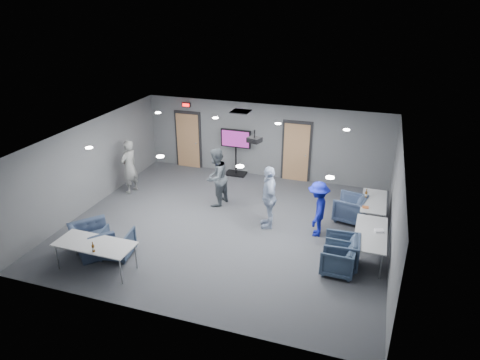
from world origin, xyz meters
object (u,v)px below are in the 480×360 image
(chair_right_c, at_px, (338,259))
(projector, at_px, (254,140))
(table_right_a, at_px, (374,202))
(chair_front_b, at_px, (92,240))
(bottle_right, at_px, (366,195))
(bottle_front, at_px, (93,248))
(person_c, at_px, (269,197))
(chair_front_a, at_px, (116,243))
(person_d, at_px, (318,209))
(chair_right_a, at_px, (350,208))
(person_a, at_px, (129,167))
(table_front_left, at_px, (95,245))
(tv_stand, at_px, (236,149))
(person_b, at_px, (216,177))
(table_right_b, at_px, (371,234))
(chair_right_b, at_px, (341,251))

(chair_right_c, height_order, projector, projector)
(chair_right_c, xyz_separation_m, table_right_a, (0.68, 2.80, 0.32))
(chair_right_c, distance_m, chair_front_b, 6.28)
(bottle_right, bearing_deg, bottle_front, -139.90)
(chair_right_c, bearing_deg, person_c, -125.70)
(chair_front_a, distance_m, table_right_a, 7.28)
(person_d, xyz_separation_m, bottle_right, (1.21, 1.28, 0.04))
(person_d, bearing_deg, chair_right_a, 143.59)
(projector, bearing_deg, person_a, -166.22)
(table_front_left, xyz_separation_m, bottle_right, (6.05, 4.62, 0.15))
(person_d, relative_size, bottle_front, 6.22)
(chair_right_a, height_order, table_right_a, chair_right_a)
(table_right_a, distance_m, tv_stand, 5.49)
(person_b, xyz_separation_m, table_right_b, (4.79, -1.59, -0.26))
(person_c, height_order, chair_front_b, person_c)
(chair_right_a, relative_size, bottle_front, 3.36)
(person_c, bearing_deg, tv_stand, -167.76)
(chair_front_a, bearing_deg, tv_stand, -109.29)
(tv_stand, relative_size, projector, 3.99)
(chair_right_b, distance_m, projector, 3.95)
(table_front_left, xyz_separation_m, tv_stand, (1.29, 6.75, 0.30))
(chair_right_b, xyz_separation_m, table_right_b, (0.65, 0.57, 0.29))
(chair_right_c, relative_size, tv_stand, 0.46)
(bottle_front, bearing_deg, chair_right_a, 41.34)
(table_front_left, height_order, projector, projector)
(table_right_b, distance_m, tv_stand, 6.50)
(person_d, height_order, chair_right_a, person_d)
(table_front_left, bearing_deg, chair_right_b, 20.43)
(person_c, bearing_deg, chair_right_c, 32.38)
(person_b, xyz_separation_m, chair_front_a, (-1.37, -3.55, -0.58))
(chair_front_b, height_order, projector, projector)
(person_c, xyz_separation_m, chair_right_a, (2.21, 1.10, -0.54))
(person_b, relative_size, person_d, 1.18)
(bottle_front, bearing_deg, tv_stand, 81.22)
(person_c, height_order, table_right_b, person_c)
(chair_right_a, xyz_separation_m, table_front_left, (-5.64, -4.48, 0.30))
(bottle_right, bearing_deg, chair_right_c, -98.63)
(person_a, relative_size, projector, 4.19)
(table_right_a, xyz_separation_m, projector, (-3.47, -0.58, 1.72))
(person_b, distance_m, chair_right_a, 4.19)
(chair_right_b, height_order, table_front_left, chair_right_b)
(person_b, xyz_separation_m, person_d, (3.33, -0.86, -0.15))
(table_right_b, distance_m, table_front_left, 6.81)
(tv_stand, bearing_deg, person_b, -85.21)
(chair_front_a, bearing_deg, person_d, -158.76)
(person_a, distance_m, chair_right_a, 7.27)
(projector, bearing_deg, person_c, -25.16)
(chair_right_a, relative_size, chair_right_b, 0.99)
(chair_front_a, bearing_deg, bottle_right, -154.69)
(person_b, height_order, projector, projector)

